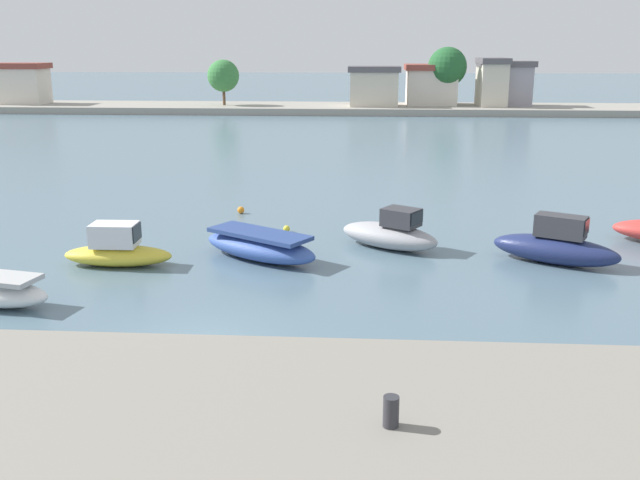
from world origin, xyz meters
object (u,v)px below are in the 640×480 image
moored_boat_3 (391,234)px  moored_boat_4 (556,246)px  moored_boat_1 (117,250)px  mooring_buoy_0 (287,229)px  mooring_buoy_1 (241,210)px  mooring_bollard (391,412)px  moored_boat_2 (260,246)px

moored_boat_3 → moored_boat_4: 6.52m
moored_boat_4 → moored_boat_1: bearing=-147.6°
mooring_buoy_0 → mooring_buoy_1: (-2.68, 3.44, 0.03)m
mooring_buoy_0 → moored_boat_3: bearing=-27.0°
moored_boat_1 → mooring_buoy_0: (5.89, 5.38, -0.46)m
mooring_bollard → mooring_buoy_1: size_ratio=1.58×
mooring_bollard → mooring_buoy_0: (-3.99, 19.78, -1.96)m
moored_boat_4 → moored_boat_3: bearing=-167.5°
moored_boat_1 → moored_boat_3: (10.48, 3.04, 0.02)m
moored_boat_2 → moored_boat_3: bearing=52.6°
mooring_bollard → moored_boat_1: (-9.89, 14.40, -1.50)m
mooring_bollard → moored_boat_2: 16.25m
moored_boat_4 → mooring_buoy_1: 15.50m
moored_boat_3 → moored_boat_4: bearing=16.7°
moored_boat_3 → mooring_buoy_1: moored_boat_3 is taller
moored_boat_1 → mooring_buoy_0: size_ratio=13.88×
mooring_bollard → moored_boat_1: size_ratio=0.13×
mooring_buoy_0 → moored_boat_4: bearing=-20.5°
moored_boat_3 → mooring_buoy_1: (-7.27, 5.78, -0.45)m
moored_boat_1 → moored_boat_3: size_ratio=0.90×
moored_boat_2 → mooring_bollard: bearing=-41.4°
moored_boat_1 → moored_boat_2: 5.42m
mooring_buoy_0 → mooring_buoy_1: size_ratio=0.85×
moored_boat_3 → mooring_buoy_1: 9.30m
moored_boat_2 → mooring_buoy_0: bearing=114.4°
moored_boat_2 → moored_boat_4: 11.46m
moored_boat_3 → mooring_buoy_0: moored_boat_3 is taller
mooring_bollard → moored_boat_3: 17.52m
moored_boat_4 → mooring_buoy_0: (-10.87, 4.07, -0.53)m
moored_boat_3 → moored_boat_4: (6.28, -1.73, 0.06)m
moored_boat_1 → mooring_buoy_0: moored_boat_1 is taller
moored_boat_4 → mooring_bollard: bearing=-85.7°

